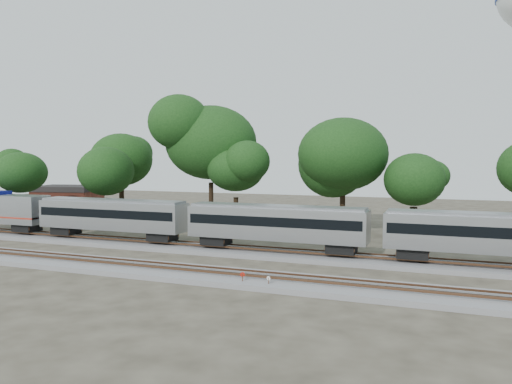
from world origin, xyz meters
TOP-DOWN VIEW (x-y plane):
  - ground at (0.00, 0.00)m, footprint 160.00×160.00m
  - track_far at (0.00, 6.00)m, footprint 160.00×5.00m
  - track_near at (0.00, -4.00)m, footprint 160.00×5.00m
  - train at (23.88, 6.00)m, footprint 126.72×3.08m
  - switch_stand_red at (6.50, -5.54)m, footprint 0.32×0.15m
  - switch_stand_white at (8.51, -5.59)m, footprint 0.30×0.11m
  - switch_lever at (5.08, -5.43)m, footprint 0.50×0.31m
  - brick_building at (-37.79, 26.76)m, footprint 10.82×8.55m
  - tree_0 at (-33.42, 13.07)m, footprint 7.37×7.37m
  - tree_1 at (-23.24, 21.23)m, footprint 9.11×9.11m
  - tree_2 at (-20.84, 14.78)m, footprint 7.64×7.64m
  - tree_3 at (-8.57, 20.23)m, footprint 11.37×11.37m
  - tree_4 at (-4.55, 19.06)m, footprint 8.08×8.08m
  - tree_5 at (8.20, 22.56)m, footprint 9.83×9.83m
  - tree_6 at (16.64, 21.09)m, footprint 6.89×6.89m

SIDE VIEW (x-z plane):
  - ground at x=0.00m, z-range 0.00..0.00m
  - switch_lever at x=5.08m, z-range 0.00..0.30m
  - track_far at x=0.00m, z-range -0.16..0.57m
  - track_near at x=0.00m, z-range -0.16..0.57m
  - switch_stand_white at x=8.51m, z-range 0.13..1.09m
  - switch_stand_red at x=6.50m, z-range 0.15..1.20m
  - brick_building at x=-37.79m, z-range 0.02..4.68m
  - train at x=23.88m, z-range 0.90..5.45m
  - tree_6 at x=16.64m, z-range 1.90..11.60m
  - tree_0 at x=-33.42m, z-range 2.03..12.42m
  - tree_2 at x=-20.84m, z-range 2.11..12.88m
  - tree_4 at x=-4.55m, z-range 2.24..13.63m
  - tree_1 at x=-23.24m, z-range 2.53..15.36m
  - tree_5 at x=8.20m, z-range 2.73..16.58m
  - tree_3 at x=-8.57m, z-range 3.16..19.20m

